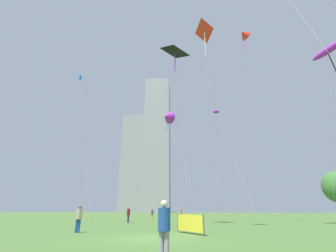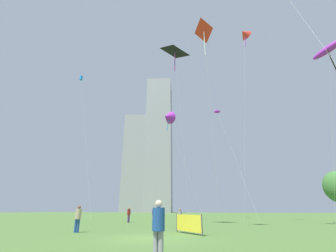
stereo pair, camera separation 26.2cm
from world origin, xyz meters
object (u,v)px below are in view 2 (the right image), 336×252
(kite_flying_4, at_px, (81,79))
(distant_highrise_1, at_px, (159,143))
(person_standing_2, at_px, (78,217))
(kite_flying_1, at_px, (204,33))
(kite_flying_0, at_px, (245,34))
(kite_flying_3, at_px, (175,52))
(distant_highrise_0, at_px, (143,164))
(person_standing_6, at_px, (153,213))
(event_banner, at_px, (188,223))
(kite_flying_6, at_px, (330,49))
(person_standing_1, at_px, (158,225))
(kite_flying_5, at_px, (168,117))
(person_standing_5, at_px, (180,216))
(person_standing_4, at_px, (129,214))
(kite_flying_7, at_px, (217,112))

(kite_flying_4, xyz_separation_m, distant_highrise_1, (-18.80, 108.21, 15.90))
(person_standing_2, relative_size, kite_flying_1, 0.09)
(kite_flying_0, distance_m, kite_flying_3, 16.44)
(distant_highrise_0, bearing_deg, kite_flying_4, -90.43)
(kite_flying_1, relative_size, distant_highrise_0, 0.33)
(person_standing_6, height_order, event_banner, person_standing_6)
(kite_flying_3, height_order, event_banner, kite_flying_3)
(person_standing_2, relative_size, kite_flying_6, 0.11)
(person_standing_1, distance_m, event_banner, 8.98)
(kite_flying_4, bearing_deg, kite_flying_6, -19.98)
(person_standing_1, distance_m, distant_highrise_0, 151.97)
(distant_highrise_1, bearing_deg, person_standing_6, -84.65)
(person_standing_1, distance_m, distant_highrise_1, 152.28)
(kite_flying_1, height_order, distant_highrise_1, distant_highrise_1)
(kite_flying_1, bearing_deg, person_standing_2, -150.71)
(kite_flying_1, xyz_separation_m, kite_flying_5, (-8.49, 14.06, -3.46))
(event_banner, bearing_deg, person_standing_5, 109.24)
(distant_highrise_0, relative_size, distant_highrise_1, 0.70)
(kite_flying_1, bearing_deg, person_standing_4, 145.65)
(person_standing_4, relative_size, kite_flying_4, 0.06)
(kite_flying_0, height_order, kite_flying_5, kite_flying_0)
(person_standing_4, relative_size, kite_flying_6, 0.11)
(kite_flying_0, relative_size, distant_highrise_1, 0.34)
(kite_flying_1, xyz_separation_m, event_banner, (-1.52, -3.89, -19.20))
(kite_flying_5, bearing_deg, kite_flying_1, -58.86)
(person_standing_1, xyz_separation_m, kite_flying_5, (-7.94, 26.86, 15.36))
(person_standing_2, distance_m, kite_flying_7, 38.96)
(person_standing_2, bearing_deg, kite_flying_5, -112.07)
(person_standing_1, relative_size, kite_flying_1, 0.09)
(person_standing_2, relative_size, distant_highrise_0, 0.03)
(person_standing_1, xyz_separation_m, person_standing_5, (-3.13, 15.11, -0.09))
(kite_flying_5, bearing_deg, kite_flying_7, 59.30)
(kite_flying_7, bearing_deg, distant_highrise_0, 121.38)
(person_standing_6, xyz_separation_m, kite_flying_3, (7.39, -12.91, 19.80))
(person_standing_2, relative_size, person_standing_5, 1.09)
(person_standing_5, bearing_deg, person_standing_1, 11.16)
(kite_flying_1, height_order, event_banner, kite_flying_1)
(distant_highrise_0, bearing_deg, kite_flying_5, -81.02)
(person_standing_4, distance_m, kite_flying_0, 33.92)
(kite_flying_4, distance_m, distant_highrise_1, 110.98)
(kite_flying_4, height_order, kite_flying_5, kite_flying_4)
(person_standing_4, height_order, kite_flying_0, kite_flying_0)
(kite_flying_3, bearing_deg, kite_flying_4, 152.68)
(person_standing_2, distance_m, kite_flying_6, 26.76)
(person_standing_2, bearing_deg, person_standing_5, -146.42)
(person_standing_2, xyz_separation_m, person_standing_4, (-2.55, 13.40, 0.00))
(person_standing_2, xyz_separation_m, person_standing_6, (-2.27, 21.53, -0.06))
(kite_flying_5, bearing_deg, kite_flying_0, -3.82)
(person_standing_1, relative_size, kite_flying_4, 0.06)
(kite_flying_4, relative_size, distant_highrise_1, 0.33)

